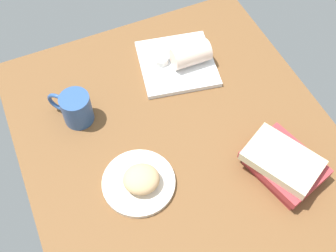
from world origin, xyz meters
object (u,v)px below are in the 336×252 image
round_plate (139,183)px  square_plate (177,64)px  breakfast_wrap (191,54)px  sauce_cup (161,59)px  scone_pastry (141,179)px  book_stack (283,164)px  coffee_mug (75,108)px

round_plate → square_plate: bearing=-38.1°
breakfast_wrap → sauce_cup: bearing=-112.6°
round_plate → scone_pastry: bearing=-145.8°
square_plate → sauce_cup: bearing=66.4°
square_plate → breakfast_wrap: 6.10cm
square_plate → book_stack: 48.48cm
breakfast_wrap → scone_pastry: bearing=-41.0°
round_plate → coffee_mug: 29.37cm
scone_pastry → sauce_cup: scone_pastry is taller
sauce_cup → breakfast_wrap: bearing=-113.6°
round_plate → breakfast_wrap: (33.21, -31.32, 4.42)cm
breakfast_wrap → coffee_mug: size_ratio=1.04×
book_stack → square_plate: bearing=12.1°
scone_pastry → book_stack: book_stack is taller
sauce_cup → breakfast_wrap: 9.95cm
square_plate → breakfast_wrap: (-1.72, -3.95, 4.32)cm
round_plate → book_stack: (-12.37, -37.48, 3.37)cm
sauce_cup → square_plate: bearing=-113.6°
round_plate → scone_pastry: 3.48cm
scone_pastry → square_plate: scone_pastry is taller
square_plate → sauce_cup: 5.77cm
square_plate → coffee_mug: size_ratio=2.02×
scone_pastry → coffee_mug: bearing=18.0°
round_plate → breakfast_wrap: size_ratio=1.63×
square_plate → scone_pastry: bearing=143.2°
round_plate → square_plate: 44.38cm
breakfast_wrap → round_plate: bearing=-42.3°
breakfast_wrap → square_plate: bearing=-112.6°
square_plate → round_plate: bearing=141.9°
scone_pastry → breakfast_wrap: size_ratio=0.80×
square_plate → breakfast_wrap: size_ratio=1.94×
book_stack → coffee_mug: bearing=49.0°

